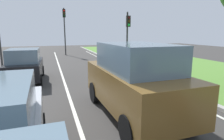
{
  "coord_description": "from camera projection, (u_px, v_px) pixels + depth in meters",
  "views": [
    {
      "loc": [
        -1.36,
        3.2,
        2.59
      ],
      "look_at": [
        0.86,
        9.97,
        1.2
      ],
      "focal_mm": 30.6,
      "sensor_mm": 36.0,
      "label": 1
    }
  ],
  "objects": [
    {
      "name": "traffic_light_near_right",
      "position": [
        128.0,
        29.0,
        15.93
      ],
      "size": [
        0.32,
        0.5,
        4.29
      ],
      "color": "#2D2D2D",
      "rests_on": "ground"
    },
    {
      "name": "car_hatchback_far",
      "position": [
        25.0,
        66.0,
        10.14
      ],
      "size": [
        1.77,
        3.72,
        1.78
      ],
      "rotation": [
        0.0,
        0.0,
        -0.01
      ],
      "color": "black",
      "rests_on": "ground"
    },
    {
      "name": "curb_right",
      "position": [
        140.0,
        73.0,
        12.23
      ],
      "size": [
        0.24,
        48.0,
        0.12
      ],
      "primitive_type": "cube",
      "color": "#9E9B93",
      "rests_on": "ground"
    },
    {
      "name": "ground_plane",
      "position": [
        76.0,
        79.0,
        10.98
      ],
      "size": [
        60.0,
        60.0,
        0.0
      ],
      "primitive_type": "plane",
      "color": "#383533"
    },
    {
      "name": "car_suv_ahead",
      "position": [
        134.0,
        80.0,
        5.91
      ],
      "size": [
        2.08,
        4.55,
        2.28
      ],
      "rotation": [
        0.0,
        0.0,
        0.03
      ],
      "color": "brown",
      "rests_on": "ground"
    },
    {
      "name": "lane_line_right_edge",
      "position": [
        133.0,
        74.0,
        12.09
      ],
      "size": [
        0.12,
        32.0,
        0.01
      ],
      "primitive_type": "cube",
      "color": "silver",
      "rests_on": "ground"
    },
    {
      "name": "lane_line_center",
      "position": [
        63.0,
        79.0,
        10.77
      ],
      "size": [
        0.12,
        32.0,
        0.01
      ],
      "primitive_type": "cube",
      "color": "silver",
      "rests_on": "ground"
    },
    {
      "name": "grass_verge_right",
      "position": [
        196.0,
        69.0,
        13.58
      ],
      "size": [
        9.0,
        48.0,
        0.06
      ],
      "primitive_type": "cube",
      "color": "#548433",
      "rests_on": "ground"
    },
    {
      "name": "traffic_light_far_median",
      "position": [
        64.0,
        23.0,
        21.75
      ],
      "size": [
        0.32,
        0.5,
        5.36
      ],
      "color": "#2D2D2D",
      "rests_on": "ground"
    }
  ]
}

